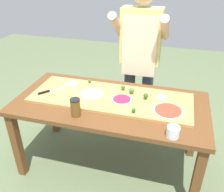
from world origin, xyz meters
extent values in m
plane|color=#60704C|center=(0.00, 0.00, 0.00)|extent=(8.00, 8.00, 0.00)
cube|color=brown|center=(-0.79, -0.36, 0.35)|extent=(0.07, 0.07, 0.70)
cube|color=brown|center=(0.79, -0.36, 0.35)|extent=(0.07, 0.07, 0.70)
cube|color=brown|center=(-0.79, 0.36, 0.35)|extent=(0.07, 0.07, 0.70)
cube|color=brown|center=(0.79, 0.36, 0.35)|extent=(0.07, 0.07, 0.70)
cube|color=brown|center=(0.00, 0.00, 0.72)|extent=(1.71, 0.84, 0.04)
cube|color=tan|center=(-0.01, 0.05, 0.76)|extent=(1.44, 0.52, 0.02)
cube|color=#B7BABF|center=(-0.53, 0.05, 0.77)|extent=(0.13, 0.14, 0.00)
cube|color=black|center=(-0.62, -0.06, 0.78)|extent=(0.09, 0.09, 0.02)
cylinder|color=beige|center=(0.51, -0.06, 0.77)|extent=(0.26, 0.26, 0.01)
cylinder|color=#BC3D28|center=(0.51, -0.06, 0.78)|extent=(0.22, 0.22, 0.01)
cylinder|color=beige|center=(-0.18, 0.04, 0.77)|extent=(0.22, 0.22, 0.01)
cylinder|color=silver|center=(-0.18, 0.04, 0.78)|extent=(0.18, 0.18, 0.01)
cylinder|color=beige|center=(0.10, 0.01, 0.77)|extent=(0.19, 0.19, 0.01)
cylinder|color=#9E234C|center=(0.10, 0.01, 0.78)|extent=(0.15, 0.15, 0.01)
cube|color=silver|center=(-0.44, 0.18, 0.77)|extent=(0.13, 0.13, 0.01)
cube|color=silver|center=(0.44, 0.15, 0.77)|extent=(0.10, 0.10, 0.01)
cylinder|color=#487A23|center=(0.16, 0.15, 0.78)|extent=(0.02, 0.02, 0.02)
sphere|color=#427F33|center=(0.16, 0.15, 0.80)|extent=(0.05, 0.05, 0.05)
cylinder|color=#3F7220|center=(-0.29, 0.25, 0.77)|extent=(0.01, 0.01, 0.01)
sphere|color=#38752D|center=(-0.29, 0.25, 0.79)|extent=(0.03, 0.03, 0.03)
cylinder|color=#487A23|center=(0.07, 0.19, 0.78)|extent=(0.02, 0.02, 0.02)
sphere|color=#427F33|center=(0.07, 0.19, 0.80)|extent=(0.04, 0.04, 0.04)
cylinder|color=#366618|center=(0.30, 0.08, 0.78)|extent=(0.02, 0.02, 0.02)
sphere|color=#2D6623|center=(0.30, 0.08, 0.81)|extent=(0.04, 0.04, 0.04)
cylinder|color=#366618|center=(0.24, -0.16, 0.78)|extent=(0.02, 0.02, 0.02)
sphere|color=#2D6623|center=(0.24, -0.16, 0.80)|extent=(0.03, 0.03, 0.03)
cube|color=silver|center=(-0.19, -0.12, 0.78)|extent=(0.03, 0.03, 0.02)
cube|color=silver|center=(-0.36, 0.06, 0.78)|extent=(0.02, 0.02, 0.02)
cube|color=silver|center=(-0.01, 0.14, 0.78)|extent=(0.03, 0.03, 0.02)
cube|color=white|center=(-0.31, -0.01, 0.78)|extent=(0.02, 0.02, 0.02)
cube|color=silver|center=(-0.43, -0.08, 0.78)|extent=(0.02, 0.02, 0.02)
cube|color=white|center=(-0.59, 0.24, 0.78)|extent=(0.03, 0.03, 0.02)
cylinder|color=white|center=(0.56, -0.35, 0.79)|extent=(0.09, 0.09, 0.08)
cylinder|color=white|center=(0.56, -0.35, 0.77)|extent=(0.08, 0.08, 0.05)
cylinder|color=brown|center=(-0.21, -0.29, 0.81)|extent=(0.08, 0.08, 0.14)
cylinder|color=black|center=(-0.21, -0.29, 0.89)|extent=(0.08, 0.08, 0.01)
cylinder|color=#333847|center=(0.05, 0.62, 0.45)|extent=(0.12, 0.12, 0.90)
cylinder|color=#333847|center=(0.25, 0.62, 0.45)|extent=(0.12, 0.12, 0.90)
cube|color=#D1C670|center=(0.15, 0.62, 1.18)|extent=(0.40, 0.20, 0.55)
cube|color=beige|center=(0.15, 0.51, 1.09)|extent=(0.34, 0.01, 0.60)
cylinder|color=#DBB293|center=(-0.08, 0.52, 1.30)|extent=(0.08, 0.39, 0.31)
cylinder|color=#DBB293|center=(0.38, 0.52, 1.30)|extent=(0.08, 0.39, 0.31)
camera|label=1|loc=(0.52, -1.79, 1.86)|focal=39.18mm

